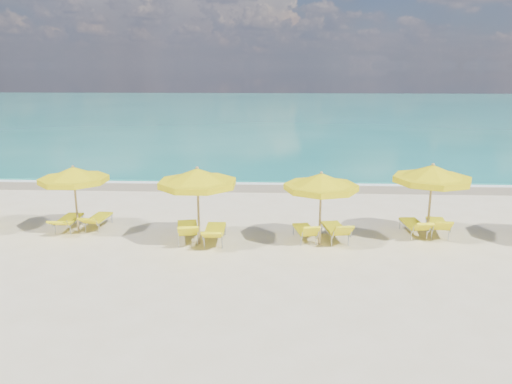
{
  "coord_description": "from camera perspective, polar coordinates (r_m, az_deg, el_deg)",
  "views": [
    {
      "loc": [
        0.8,
        -15.42,
        5.49
      ],
      "look_at": [
        0.0,
        1.5,
        1.2
      ],
      "focal_mm": 35.0,
      "sensor_mm": 36.0,
      "label": 1
    }
  ],
  "objects": [
    {
      "name": "lounger_4_right",
      "position": [
        16.41,
        9.03,
        -4.69
      ],
      "size": [
        0.91,
        1.88,
        0.83
      ],
      "rotation": [
        0.0,
        0.0,
        0.18
      ],
      "color": "#A5A8AD",
      "rests_on": "ground"
    },
    {
      "name": "ocean",
      "position": [
        63.66,
        2.0,
        9.25
      ],
      "size": [
        120.0,
        80.0,
        0.3
      ],
      "primitive_type": "cube",
      "color": "#15776D",
      "rests_on": "ground"
    },
    {
      "name": "umbrella_5",
      "position": [
        16.8,
        19.51,
        1.9
      ],
      "size": [
        2.51,
        2.51,
        2.51
      ],
      "rotation": [
        0.0,
        0.0,
        -0.01
      ],
      "color": "tan",
      "rests_on": "ground"
    },
    {
      "name": "lounger_4_left",
      "position": [
        16.27,
        5.59,
        -4.82
      ],
      "size": [
        0.84,
        1.66,
        0.77
      ],
      "rotation": [
        0.0,
        0.0,
        0.2
      ],
      "color": "#A5A8AD",
      "rests_on": "ground"
    },
    {
      "name": "foam_line",
      "position": [
        24.26,
        0.75,
        1.13
      ],
      "size": [
        120.0,
        1.2,
        0.03
      ],
      "primitive_type": "cube",
      "color": "white",
      "rests_on": "ground"
    },
    {
      "name": "umbrella_3",
      "position": [
        15.43,
        -6.71,
        1.58
      ],
      "size": [
        3.24,
        3.24,
        2.51
      ],
      "rotation": [
        0.0,
        0.0,
        0.39
      ],
      "color": "tan",
      "rests_on": "ground"
    },
    {
      "name": "lounger_5_left",
      "position": [
        17.5,
        17.55,
        -4.02
      ],
      "size": [
        0.72,
        1.78,
        0.75
      ],
      "rotation": [
        0.0,
        0.0,
        0.09
      ],
      "color": "#A5A8AD",
      "rests_on": "ground"
    },
    {
      "name": "lounger_2_right",
      "position": [
        18.26,
        -17.57,
        -3.31
      ],
      "size": [
        0.66,
        1.73,
        0.68
      ],
      "rotation": [
        0.0,
        0.0,
        -0.07
      ],
      "color": "#A5A8AD",
      "rests_on": "ground"
    },
    {
      "name": "ground_plane",
      "position": [
        16.39,
        -0.25,
        -5.36
      ],
      "size": [
        120.0,
        120.0,
        0.0
      ],
      "primitive_type": "plane",
      "color": "beige"
    },
    {
      "name": "lounger_2_left",
      "position": [
        18.4,
        -20.61,
        -3.41
      ],
      "size": [
        0.61,
        1.81,
        0.66
      ],
      "rotation": [
        0.0,
        0.0,
        0.01
      ],
      "color": "#A5A8AD",
      "rests_on": "ground"
    },
    {
      "name": "lounger_5_right",
      "position": [
        17.8,
        20.02,
        -3.91
      ],
      "size": [
        0.8,
        1.81,
        0.79
      ],
      "rotation": [
        0.0,
        0.0,
        -0.13
      ],
      "color": "#A5A8AD",
      "rests_on": "ground"
    },
    {
      "name": "whitecap_near",
      "position": [
        33.58,
        -9.05,
        4.62
      ],
      "size": [
        14.0,
        0.36,
        0.05
      ],
      "primitive_type": "cube",
      "color": "white",
      "rests_on": "ground"
    },
    {
      "name": "wet_sand_band",
      "position": [
        23.48,
        0.68,
        0.69
      ],
      "size": [
        120.0,
        2.6,
        0.01
      ],
      "primitive_type": "cube",
      "color": "tan",
      "rests_on": "ground"
    },
    {
      "name": "lounger_3_left",
      "position": [
        16.32,
        -7.81,
        -4.69
      ],
      "size": [
        1.02,
        2.05,
        0.86
      ],
      "rotation": [
        0.0,
        0.0,
        0.2
      ],
      "color": "#A5A8AD",
      "rests_on": "ground"
    },
    {
      "name": "umbrella_4",
      "position": [
        15.48,
        7.46,
        1.09
      ],
      "size": [
        2.5,
        2.5,
        2.36
      ],
      "rotation": [
        0.0,
        0.0,
        -0.08
      ],
      "color": "tan",
      "rests_on": "ground"
    },
    {
      "name": "umbrella_2",
      "position": [
        17.59,
        -20.13,
        1.8
      ],
      "size": [
        2.99,
        2.99,
        2.31
      ],
      "rotation": [
        0.0,
        0.0,
        -0.4
      ],
      "color": "tan",
      "rests_on": "ground"
    },
    {
      "name": "whitecap_far",
      "position": [
        40.45,
        13.01,
        6.05
      ],
      "size": [
        18.0,
        0.3,
        0.05
      ],
      "primitive_type": "cube",
      "color": "white",
      "rests_on": "ground"
    },
    {
      "name": "lounger_3_right",
      "position": [
        16.07,
        -4.72,
        -4.95
      ],
      "size": [
        0.68,
        1.94,
        0.75
      ],
      "rotation": [
        0.0,
        0.0,
        0.03
      ],
      "color": "#A5A8AD",
      "rests_on": "ground"
    }
  ]
}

